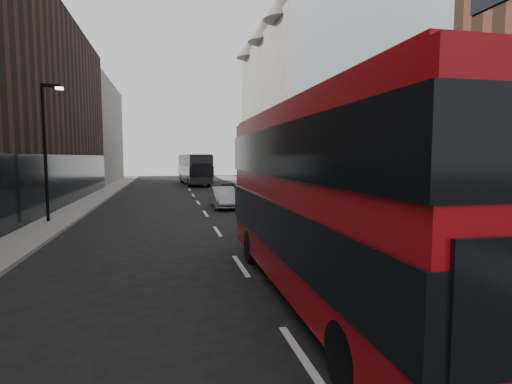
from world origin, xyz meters
TOP-DOWN VIEW (x-y plane):
  - sidewalk_right at (7.50, 25.00)m, footprint 3.00×80.00m
  - sidewalk_left at (-8.00, 25.00)m, footprint 2.00×80.00m
  - building_modern_block at (11.47, 21.00)m, footprint 5.03×22.00m
  - building_victorian at (11.38, 44.00)m, footprint 6.50×24.00m
  - building_left_mid at (-11.50, 30.00)m, footprint 5.00×24.00m
  - building_left_far at (-11.50, 52.00)m, footprint 5.00×20.00m
  - street_lamp at (-8.22, 18.00)m, footprint 1.06×0.22m
  - red_bus at (1.53, 4.65)m, footprint 2.86×11.65m
  - grey_bus at (1.04, 45.90)m, footprint 3.62×11.74m
  - car_a at (2.04, 12.99)m, footprint 2.02×4.17m
  - car_b at (1.47, 22.58)m, footprint 1.49×4.26m
  - car_c at (2.52, 27.67)m, footprint 2.07×4.77m

SIDE VIEW (x-z plane):
  - sidewalk_right at x=7.50m, z-range 0.00..0.15m
  - sidewalk_left at x=-8.00m, z-range 0.00..0.15m
  - car_c at x=2.52m, z-range 0.00..1.36m
  - car_a at x=2.04m, z-range 0.00..1.37m
  - car_b at x=1.47m, z-range 0.00..1.40m
  - grey_bus at x=1.04m, z-range 0.13..3.87m
  - red_bus at x=1.53m, z-range 0.26..4.94m
  - street_lamp at x=-8.22m, z-range 0.68..7.68m
  - building_left_far at x=-11.50m, z-range 0.00..13.00m
  - building_left_mid at x=-11.50m, z-range 0.00..14.00m
  - building_victorian at x=11.38m, z-range -0.84..20.16m
  - building_modern_block at x=11.47m, z-range -0.10..19.90m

